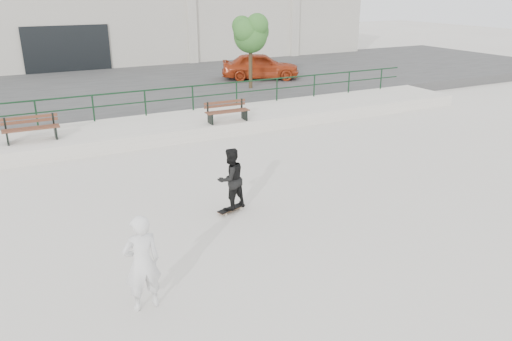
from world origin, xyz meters
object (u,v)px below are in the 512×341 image
bench_left (31,129)px  skateboard (231,209)px  red_car (260,66)px  standing_skater (231,179)px  tree (251,32)px  bench_right (227,111)px  seated_skater (142,263)px

bench_left → skateboard: (3.96, -7.19, -0.83)m
red_car → skateboard: size_ratio=5.29×
red_car → standing_skater: red_car is taller
red_car → tree: bearing=165.9°
red_car → skateboard: (-8.38, -14.20, -1.15)m
bench_left → red_car: (12.34, 7.02, 0.32)m
bench_left → tree: (10.68, 4.91, 2.34)m
bench_right → seated_skater: 11.11m
bench_right → tree: bearing=56.4°
tree → red_car: bearing=51.7°
tree → skateboard: bearing=-119.0°
tree → standing_skater: 14.04m
bench_left → red_car: red_car is taller
tree → skateboard: tree is taller
bench_left → bench_right: 6.84m
red_car → seated_skater: size_ratio=2.39×
bench_right → standing_skater: bearing=-112.6°
tree → standing_skater: bearing=-119.0°
bench_left → seated_skater: seated_skater is taller
tree → bench_right: bearing=-124.7°
bench_right → standing_skater: size_ratio=1.08×
tree → seated_skater: size_ratio=2.06×
skateboard → bench_left: bearing=101.3°
bench_right → red_car: (5.54, 7.71, 0.34)m
bench_left → bench_right: size_ratio=1.05×
bench_left → bench_right: bearing=-5.2°
skateboard → seated_skater: bearing=-153.3°
bench_right → seated_skater: size_ratio=0.95×
red_car → seated_skater: (-11.40, -17.15, -0.33)m
skateboard → standing_skater: standing_skater is taller
seated_skater → tree: bearing=-125.5°
bench_left → red_car: size_ratio=0.42×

